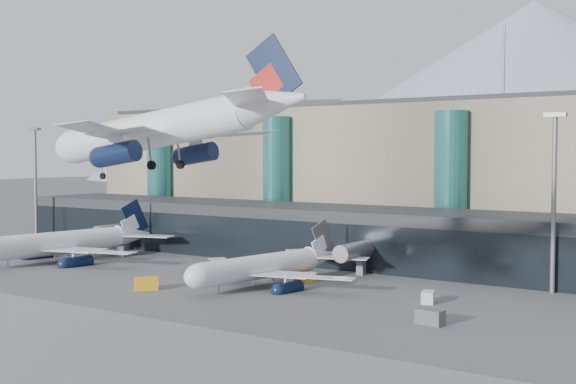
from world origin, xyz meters
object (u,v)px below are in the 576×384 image
Objects in this scene: lightmast_left at (36,178)px; jet_parked_mid at (274,258)px; hero_jet at (179,116)px; veh_c at (430,317)px; veh_h at (146,284)px; lightmast_mid at (554,192)px; jet_parked_left at (75,235)px; veh_f at (122,251)px; veh_b at (307,277)px; veh_g at (428,297)px.

jet_parked_mid is at bearing -9.90° from lightmast_left.
hero_jet is 10.08× the size of veh_c.
jet_parked_mid is 19.41m from veh_h.
lightmast_left and lightmast_mid have the same top height.
hero_jet is 43.14m from jet_parked_mid.
jet_parked_left is 35.79m from veh_h.
veh_h is at bearing 149.10° from jet_parked_mid.
veh_f is at bearing 94.14° from veh_h.
veh_b is at bearing -74.11° from jet_parked_left.
jet_parked_mid is (72.81, -12.71, -10.48)m from lightmast_left.
jet_parked_left is at bearing 108.39° from veh_h.
veh_b is at bearing 156.50° from veh_c.
hero_jet is at bearing -157.10° from veh_f.
veh_f is at bearing 89.08° from jet_parked_mid.
jet_parked_mid is at bearing 107.18° from hero_jet.
jet_parked_mid is at bearing -107.01° from veh_g.
hero_jet is 74.77m from veh_f.
veh_b is at bearing -26.08° from jet_parked_mid.
veh_f reaches higher than veh_c.
veh_f is 1.33× the size of veh_g.
lightmast_mid is 7.18× the size of veh_f.
veh_h reaches higher than veh_g.
jet_parked_mid reaches higher than veh_h.
veh_c is 0.91× the size of veh_f.
lightmast_left is 99.43m from hero_jet.
jet_parked_left is 9.88m from veh_f.
veh_c is (102.76, -24.43, -13.52)m from lightmast_left.
veh_h is (-37.83, -13.93, 0.14)m from veh_g.
jet_parked_left is (27.52, -12.49, -9.80)m from lightmast_left.
veh_f is at bearing -175.03° from lightmast_mid.
lightmast_mid is at bearing 62.14° from hero_jet.
veh_f is at bearing -7.20° from lightmast_left.
jet_parked_mid is 32.30m from veh_c.
veh_c is at bearing 7.17° from veh_g.
lightmast_mid is 0.78× the size of hero_jet.
lightmast_mid is at bearing -62.51° from veh_b.
jet_parked_left is (-58.65, 36.29, -18.86)m from hero_jet.
veh_f is (30.75, -3.89, -13.42)m from lightmast_left.
hero_jet is 9.74× the size of veh_h.
veh_b is 0.75× the size of veh_h.
veh_c is at bearing -44.12° from veh_h.
veh_f is 37.29m from veh_h.
veh_f is at bearing -9.58° from jet_parked_left.
jet_parked_left is 11.26× the size of veh_h.
jet_parked_left is (-82.48, -15.49, -9.80)m from lightmast_mid.
veh_f reaches higher than veh_b.
jet_parked_mid is at bearing 166.18° from veh_c.
veh_h is (-42.74, -2.57, 0.03)m from veh_c.
jet_parked_left reaches higher than veh_f.
lightmast_mid is 7.61× the size of veh_h.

